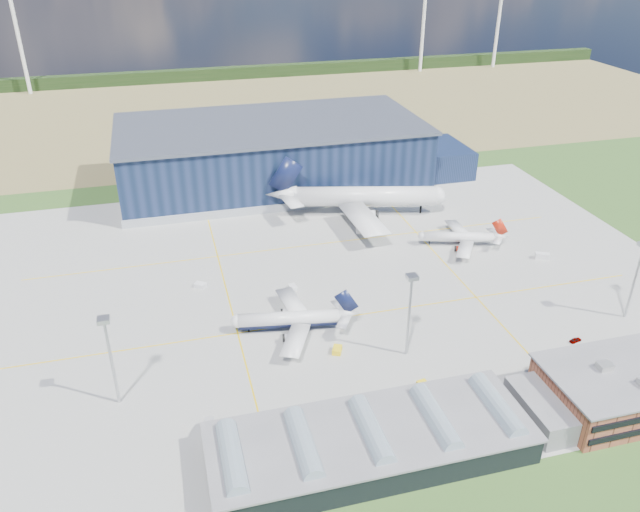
{
  "coord_description": "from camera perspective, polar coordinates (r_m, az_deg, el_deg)",
  "views": [
    {
      "loc": [
        -44.16,
        -147.82,
        96.28
      ],
      "look_at": [
        -1.15,
        12.78,
        7.66
      ],
      "focal_mm": 35.0,
      "sensor_mm": 36.0,
      "label": 1
    }
  ],
  "objects": [
    {
      "name": "gse_van_b",
      "position": [
        215.01,
        19.66,
        -0.01
      ],
      "size": [
        4.87,
        3.8,
        2.03
      ],
      "primitive_type": "cube",
      "rotation": [
        0.0,
        0.0,
        1.11
      ],
      "color": "silver",
      "rests_on": "ground"
    },
    {
      "name": "car_a",
      "position": [
        176.86,
        22.33,
        -7.11
      ],
      "size": [
        3.69,
        2.15,
        1.18
      ],
      "primitive_type": "imported",
      "rotation": [
        0.0,
        0.0,
        1.8
      ],
      "color": "#99999E",
      "rests_on": "ground"
    },
    {
      "name": "light_mast_east",
      "position": [
        186.06,
        27.06,
        -1.02
      ],
      "size": [
        2.6,
        2.6,
        23.0
      ],
      "color": "#A9ABB0",
      "rests_on": "ground"
    },
    {
      "name": "ground",
      "position": [
        181.85,
        1.4,
        -3.92
      ],
      "size": [
        600.0,
        600.0,
        0.0
      ],
      "primitive_type": "plane",
      "color": "#315921",
      "rests_on": "ground"
    },
    {
      "name": "gse_tug_b",
      "position": [
        160.12,
        1.58,
        -8.6
      ],
      "size": [
        3.4,
        3.92,
        1.43
      ],
      "primitive_type": "cube",
      "rotation": [
        0.0,
        0.0,
        -0.44
      ],
      "color": "yellow",
      "rests_on": "ground"
    },
    {
      "name": "car_b",
      "position": [
        147.65,
        9.4,
        -12.83
      ],
      "size": [
        3.45,
        1.86,
        1.08
      ],
      "primitive_type": "imported",
      "rotation": [
        0.0,
        0.0,
        1.34
      ],
      "color": "#99999E",
      "rests_on": "ground"
    },
    {
      "name": "light_mast_west",
      "position": [
        143.76,
        -18.75,
        -7.89
      ],
      "size": [
        2.6,
        2.6,
        23.0
      ],
      "color": "#A9ABB0",
      "rests_on": "ground"
    },
    {
      "name": "apron",
      "position": [
        190.06,
        0.55,
        -2.37
      ],
      "size": [
        220.0,
        160.0,
        0.08
      ],
      "color": "gray",
      "rests_on": "ground"
    },
    {
      "name": "treeline",
      "position": [
        459.36,
        -9.55,
        16.1
      ],
      "size": [
        600.0,
        8.0,
        8.0
      ],
      "primitive_type": "cube",
      "color": "black",
      "rests_on": "ground"
    },
    {
      "name": "light_mast_center",
      "position": [
        152.81,
        8.24,
        -4.21
      ],
      "size": [
        2.6,
        2.6,
        23.0
      ],
      "color": "#A9ABB0",
      "rests_on": "ground"
    },
    {
      "name": "gse_cart_a",
      "position": [
        186.14,
        -2.51,
        -2.88
      ],
      "size": [
        2.35,
        3.23,
        1.31
      ],
      "primitive_type": "cube",
      "rotation": [
        0.0,
        0.0,
        0.12
      ],
      "color": "silver",
      "rests_on": "ground"
    },
    {
      "name": "gse_tug_c",
      "position": [
        235.07,
        4.28,
        4.01
      ],
      "size": [
        2.77,
        3.88,
        1.56
      ],
      "primitive_type": "cube",
      "rotation": [
        0.0,
        0.0,
        0.16
      ],
      "color": "yellow",
      "rests_on": "ground"
    },
    {
      "name": "gse_cart_b",
      "position": [
        190.26,
        -10.88,
        -2.65
      ],
      "size": [
        4.04,
        3.78,
        1.46
      ],
      "primitive_type": "cube",
      "rotation": [
        0.0,
        0.0,
        0.95
      ],
      "color": "silver",
      "rests_on": "ground"
    },
    {
      "name": "airliner_navy",
      "position": [
        165.63,
        -2.84,
        -5.14
      ],
      "size": [
        40.0,
        39.38,
        11.35
      ],
      "primitive_type": null,
      "rotation": [
        0.0,
        0.0,
        2.97
      ],
      "color": "silver",
      "rests_on": "ground"
    },
    {
      "name": "glass_concourse",
      "position": [
        133.07,
        6.16,
        -16.24
      ],
      "size": [
        78.0,
        23.0,
        8.6
      ],
      "color": "black",
      "rests_on": "ground"
    },
    {
      "name": "airliner_red",
      "position": [
        214.42,
        12.58,
        2.14
      ],
      "size": [
        38.06,
        37.63,
        9.95
      ],
      "primitive_type": null,
      "rotation": [
        0.0,
        0.0,
        2.84
      ],
      "color": "silver",
      "rests_on": "ground"
    },
    {
      "name": "gse_tug_a",
      "position": [
        150.76,
        9.53,
        -11.71
      ],
      "size": [
        2.92,
        4.12,
        1.58
      ],
      "primitive_type": "cube",
      "rotation": [
        0.0,
        0.0,
        0.17
      ],
      "color": "yellow",
      "rests_on": "ground"
    },
    {
      "name": "airstair",
      "position": [
        139.08,
        -10.0,
        -15.39
      ],
      "size": [
        2.07,
        4.98,
        3.16
      ],
      "primitive_type": "cube",
      "rotation": [
        0.0,
        0.0,
        -0.02
      ],
      "color": "silver",
      "rests_on": "ground"
    },
    {
      "name": "farmland",
      "position": [
        382.77,
        -8.1,
        13.22
      ],
      "size": [
        600.0,
        220.0,
        0.01
      ],
      "primitive_type": "cube",
      "color": "#91834E",
      "rests_on": "ground"
    },
    {
      "name": "airliner_widebody",
      "position": [
        231.45,
        4.2,
        6.34
      ],
      "size": [
        81.02,
        79.96,
        21.86
      ],
      "primitive_type": null,
      "rotation": [
        0.0,
        0.0,
        -0.25
      ],
      "color": "silver",
      "rests_on": "ground"
    },
    {
      "name": "hangar",
      "position": [
        261.23,
        -3.87,
        9.08
      ],
      "size": [
        145.0,
        62.0,
        26.1
      ],
      "color": "#0F1C34",
      "rests_on": "ground"
    }
  ]
}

